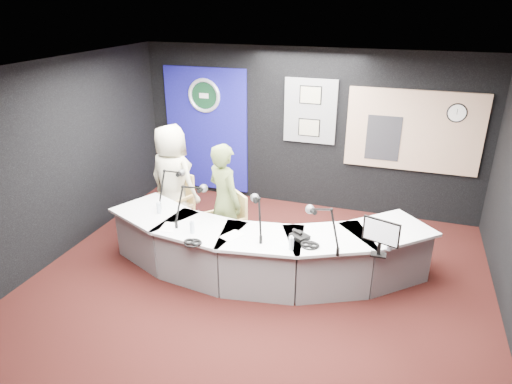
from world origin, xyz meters
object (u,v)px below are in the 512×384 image
(broadcast_desk, at_px, (261,249))
(person_man, at_px, (173,180))
(armchair_left, at_px, (174,204))
(armchair_right, at_px, (225,224))
(person_woman, at_px, (225,202))

(broadcast_desk, distance_m, person_man, 1.92)
(broadcast_desk, distance_m, armchair_left, 1.85)
(armchair_right, xyz_separation_m, person_man, (-1.06, 0.43, 0.39))
(armchair_left, distance_m, armchair_right, 1.14)
(armchair_left, relative_size, person_woman, 0.55)
(armchair_left, relative_size, person_man, 0.53)
(armchair_right, xyz_separation_m, person_woman, (0.00, 0.00, 0.36))
(broadcast_desk, relative_size, person_woman, 2.61)
(broadcast_desk, xyz_separation_m, person_man, (-1.70, 0.74, 0.52))
(broadcast_desk, xyz_separation_m, person_woman, (-0.64, 0.31, 0.49))
(person_man, height_order, person_woman, person_man)
(broadcast_desk, height_order, person_man, person_man)
(armchair_left, relative_size, armchair_right, 0.95)
(armchair_left, bearing_deg, broadcast_desk, -2.08)
(person_man, bearing_deg, armchair_left, -0.00)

